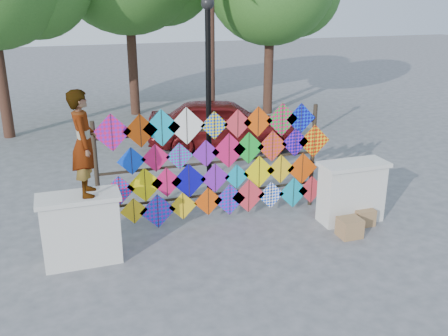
{
  "coord_description": "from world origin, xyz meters",
  "views": [
    {
      "loc": [
        -2.84,
        -8.4,
        4.52
      ],
      "look_at": [
        0.19,
        0.6,
        1.18
      ],
      "focal_mm": 40.0,
      "sensor_mm": 36.0,
      "label": 1
    }
  ],
  "objects": [
    {
      "name": "parapet_right",
      "position": [
        2.7,
        -0.2,
        0.65
      ],
      "size": [
        1.4,
        0.65,
        1.28
      ],
      "color": "silver",
      "rests_on": "ground"
    },
    {
      "name": "cardboard_box_far",
      "position": [
        2.84,
        -0.45,
        0.18
      ],
      "size": [
        0.42,
        0.38,
        0.35
      ],
      "primitive_type": "cube",
      "color": "olive",
      "rests_on": "ground"
    },
    {
      "name": "vendor_woman",
      "position": [
        -2.52,
        -0.2,
        2.18
      ],
      "size": [
        0.48,
        0.69,
        1.8
      ],
      "primitive_type": "imported",
      "rotation": [
        0.0,
        0.0,
        1.49
      ],
      "color": "#99999E",
      "rests_on": "parapet_left"
    },
    {
      "name": "sedan",
      "position": [
        1.83,
        5.56,
        0.76
      ],
      "size": [
        4.8,
        2.95,
        1.53
      ],
      "primitive_type": "imported",
      "rotation": [
        0.0,
        0.0,
        1.3
      ],
      "color": "maroon",
      "rests_on": "ground"
    },
    {
      "name": "cardboard_box_near",
      "position": [
        2.3,
        -0.85,
        0.19
      ],
      "size": [
        0.43,
        0.38,
        0.38
      ],
      "primitive_type": "cube",
      "color": "olive",
      "rests_on": "ground"
    },
    {
      "name": "kite_rack",
      "position": [
        0.13,
        0.72,
        1.23
      ],
      "size": [
        4.97,
        0.24,
        2.45
      ],
      "color": "black",
      "rests_on": "ground"
    },
    {
      "name": "lamppost",
      "position": [
        0.3,
        2.0,
        2.69
      ],
      "size": [
        0.28,
        0.28,
        4.46
      ],
      "color": "black",
      "rests_on": "ground"
    },
    {
      "name": "parapet_left",
      "position": [
        -2.7,
        -0.2,
        0.65
      ],
      "size": [
        1.4,
        0.65,
        1.28
      ],
      "color": "silver",
      "rests_on": "ground"
    },
    {
      "name": "ground",
      "position": [
        0.0,
        0.0,
        0.0
      ],
      "size": [
        80.0,
        80.0,
        0.0
      ],
      "primitive_type": "plane",
      "color": "gray",
      "rests_on": "ground"
    }
  ]
}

